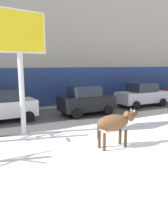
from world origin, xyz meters
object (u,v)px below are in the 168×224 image
cow_brown (114,123)px  car_silver_sedan (142,95)px  billboard (19,40)px  car_black_hatchback (86,101)px  car_white_hatchback (4,106)px

cow_brown → car_silver_sedan: (7.34, 6.57, -0.09)m
billboard → car_silver_sedan: (10.06, 3.11, -3.41)m
cow_brown → car_black_hatchback: bearing=71.5°
car_white_hatchback → car_silver_sedan: size_ratio=0.83×
car_black_hatchback → car_silver_sedan: (5.38, 0.69, -0.02)m
car_silver_sedan → car_white_hatchback: bearing=-179.6°
billboard → car_black_hatchback: size_ratio=1.57×
billboard → car_black_hatchback: billboard is taller
car_black_hatchback → car_silver_sedan: 5.42m
cow_brown → car_black_hatchback: car_black_hatchback is taller
billboard → car_white_hatchback: 4.56m
billboard → car_black_hatchback: 6.26m
cow_brown → billboard: (-2.72, 3.46, 3.32)m
car_silver_sedan → billboard: bearing=-162.8°
cow_brown → car_silver_sedan: car_silver_sedan is taller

